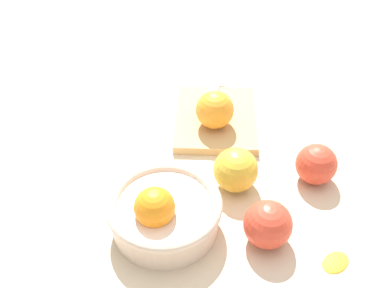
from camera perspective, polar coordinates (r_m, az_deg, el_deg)
ground_plane at (r=0.91m, az=5.64°, el=-3.94°), size 2.40×2.40×0.00m
bowl at (r=0.80m, az=-3.45°, el=-8.21°), size 0.19×0.19×0.11m
cutting_board at (r=1.02m, az=2.87°, el=3.06°), size 0.24×0.20×0.02m
orange_on_board at (r=0.97m, az=2.77°, el=4.16°), size 0.08×0.08×0.08m
knife at (r=1.06m, az=1.95°, el=5.70°), size 0.16×0.05×0.01m
apple_front_center at (r=0.90m, az=14.82°, el=-2.38°), size 0.08×0.08×0.08m
apple_mid_center at (r=0.86m, az=5.31°, el=-3.15°), size 0.08×0.08×0.08m
apple_front_left at (r=0.79m, az=9.16°, el=-9.59°), size 0.08×0.08×0.08m
citrus_peel at (r=0.81m, az=17.04°, el=-13.43°), size 0.06×0.06×0.01m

